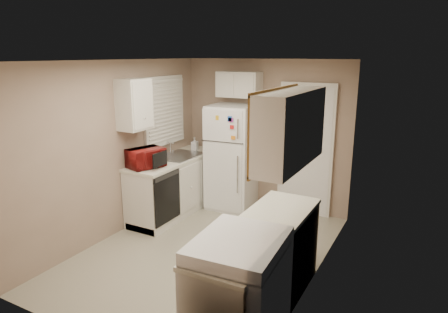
% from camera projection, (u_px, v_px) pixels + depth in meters
% --- Properties ---
extents(floor, '(3.80, 3.80, 0.00)m').
position_uv_depth(floor, '(206.00, 251.00, 5.16)').
color(floor, '#B6B09A').
rests_on(floor, ground).
extents(ceiling, '(3.80, 3.80, 0.00)m').
position_uv_depth(ceiling, '(203.00, 60.00, 4.56)').
color(ceiling, white).
rests_on(ceiling, floor).
extents(wall_left, '(3.80, 3.80, 0.00)m').
position_uv_depth(wall_left, '(118.00, 149.00, 5.50)').
color(wall_left, gray).
rests_on(wall_left, floor).
extents(wall_right, '(3.80, 3.80, 0.00)m').
position_uv_depth(wall_right, '(318.00, 178.00, 4.22)').
color(wall_right, gray).
rests_on(wall_right, floor).
extents(wall_back, '(2.80, 2.80, 0.00)m').
position_uv_depth(wall_back, '(265.00, 135.00, 6.48)').
color(wall_back, gray).
rests_on(wall_back, floor).
extents(wall_front, '(2.80, 2.80, 0.00)m').
position_uv_depth(wall_front, '(84.00, 215.00, 3.24)').
color(wall_front, gray).
rests_on(wall_front, floor).
extents(left_counter, '(0.60, 1.80, 0.90)m').
position_uv_depth(left_counter, '(175.00, 185.00, 6.32)').
color(left_counter, silver).
rests_on(left_counter, floor).
extents(dishwasher, '(0.03, 0.58, 0.72)m').
position_uv_depth(dishwasher, '(167.00, 198.00, 5.67)').
color(dishwasher, black).
rests_on(dishwasher, floor).
extents(sink, '(0.54, 0.74, 0.16)m').
position_uv_depth(sink, '(180.00, 158.00, 6.35)').
color(sink, gray).
rests_on(sink, left_counter).
extents(microwave, '(0.55, 0.41, 0.33)m').
position_uv_depth(microwave, '(146.00, 157.00, 5.67)').
color(microwave, maroon).
rests_on(microwave, left_counter).
extents(soap_bottle, '(0.11, 0.12, 0.22)m').
position_uv_depth(soap_bottle, '(195.00, 144.00, 6.69)').
color(soap_bottle, silver).
rests_on(soap_bottle, left_counter).
extents(window_blinds, '(0.10, 0.98, 1.08)m').
position_uv_depth(window_blinds, '(165.00, 111.00, 6.28)').
color(window_blinds, silver).
rests_on(window_blinds, wall_left).
extents(upper_cabinet_left, '(0.30, 0.45, 0.70)m').
position_uv_depth(upper_cabinet_left, '(134.00, 104.00, 5.47)').
color(upper_cabinet_left, silver).
rests_on(upper_cabinet_left, wall_left).
extents(refrigerator, '(0.75, 0.73, 1.69)m').
position_uv_depth(refrigerator, '(232.00, 157.00, 6.47)').
color(refrigerator, white).
rests_on(refrigerator, floor).
extents(cabinet_over_fridge, '(0.70, 0.30, 0.40)m').
position_uv_depth(cabinet_over_fridge, '(239.00, 84.00, 6.34)').
color(cabinet_over_fridge, silver).
rests_on(cabinet_over_fridge, wall_back).
extents(interior_door, '(0.86, 0.06, 2.08)m').
position_uv_depth(interior_door, '(305.00, 151.00, 6.17)').
color(interior_door, white).
rests_on(interior_door, floor).
extents(right_counter, '(0.60, 2.00, 0.90)m').
position_uv_depth(right_counter, '(260.00, 269.00, 3.86)').
color(right_counter, silver).
rests_on(right_counter, floor).
extents(stove, '(0.74, 0.89, 1.03)m').
position_uv_depth(stove, '(239.00, 294.00, 3.36)').
color(stove, white).
rests_on(stove, floor).
extents(upper_cabinet_right, '(0.30, 1.20, 0.70)m').
position_uv_depth(upper_cabinet_right, '(291.00, 129.00, 3.71)').
color(upper_cabinet_right, silver).
rests_on(upper_cabinet_right, wall_right).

